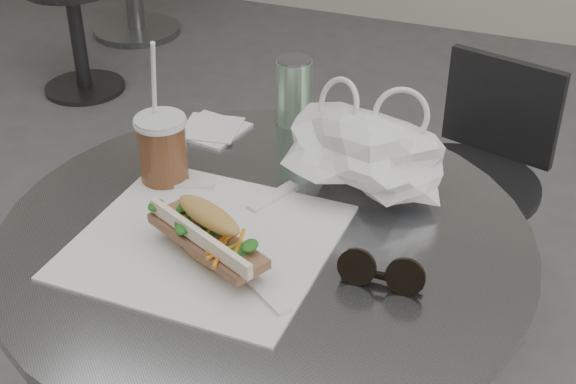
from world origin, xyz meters
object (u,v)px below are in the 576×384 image
at_px(iced_coffee, 162,148).
at_px(drink_can, 294,91).
at_px(cafe_table, 267,370).
at_px(chair_far, 464,219).
at_px(sunglasses, 381,274).
at_px(bg_chair, 67,20).
at_px(banh_mi, 208,235).

relative_size(iced_coffee, drink_can, 1.96).
bearing_deg(cafe_table, drink_can, 104.23).
bearing_deg(drink_can, chair_far, 60.69).
bearing_deg(cafe_table, sunglasses, -17.02).
bearing_deg(bg_chair, cafe_table, -30.79).
bearing_deg(bg_chair, iced_coffee, -33.56).
height_order(cafe_table, iced_coffee, iced_coffee).
bearing_deg(sunglasses, bg_chair, 133.46).
xyz_separation_m(cafe_table, bg_chair, (-1.49, 1.55, -0.16)).
distance_m(cafe_table, drink_can, 0.47).
relative_size(chair_far, bg_chair, 1.00).
distance_m(bg_chair, iced_coffee, 2.03).
xyz_separation_m(sunglasses, drink_can, (-0.27, 0.38, 0.04)).
height_order(bg_chair, banh_mi, banh_mi).
relative_size(bg_chair, drink_can, 5.66).
relative_size(chair_far, sunglasses, 5.83).
height_order(banh_mi, drink_can, drink_can).
height_order(sunglasses, drink_can, drink_can).
distance_m(bg_chair, banh_mi, 2.24).
bearing_deg(cafe_table, bg_chair, 133.78).
bearing_deg(banh_mi, drink_can, 121.08).
xyz_separation_m(bg_chair, drink_can, (1.41, -1.23, 0.50)).
bearing_deg(banh_mi, cafe_table, 90.23).
xyz_separation_m(banh_mi, iced_coffee, (-0.16, 0.16, 0.02)).
relative_size(banh_mi, sunglasses, 2.18).
bearing_deg(iced_coffee, bg_chair, 131.01).
bearing_deg(bg_chair, drink_can, -25.74).
height_order(chair_far, iced_coffee, iced_coffee).
height_order(banh_mi, sunglasses, banh_mi).
xyz_separation_m(bg_chair, iced_coffee, (1.29, -1.49, 0.49)).
relative_size(cafe_table, bg_chair, 1.13).
relative_size(banh_mi, iced_coffee, 1.07).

